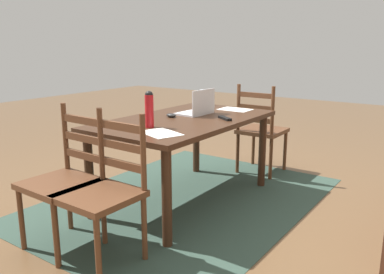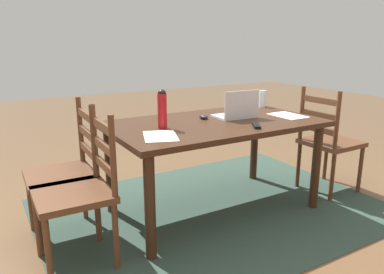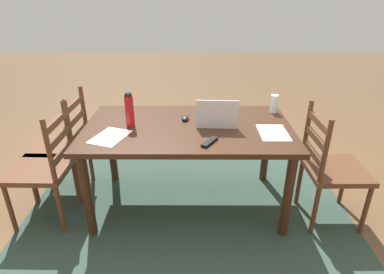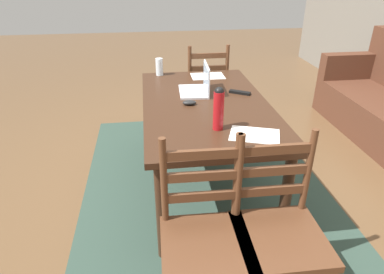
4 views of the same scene
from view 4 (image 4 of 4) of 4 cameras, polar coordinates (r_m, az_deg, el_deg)
The scene contains 13 objects.
ground_plane at distance 2.92m, azimuth 2.04°, elevation -7.84°, with size 14.00×14.00×0.00m, color brown.
area_rug at distance 2.92m, azimuth 2.04°, elevation -7.80°, with size 2.68×1.97×0.01m, color #2D4238.
dining_table at distance 2.60m, azimuth 2.27°, elevation 3.93°, with size 1.62×0.93×0.74m.
chair_right_near at distance 1.76m, azimuth 2.25°, elevation -16.53°, with size 0.45×0.45×0.95m.
chair_right_far at distance 1.85m, azimuth 14.09°, elevation -15.00°, with size 0.45×0.45×0.95m.
chair_left_far at distance 3.71m, azimuth 2.19°, elevation 8.15°, with size 0.44×0.44×0.95m.
laptop at distance 2.75m, azimuth 1.18°, elevation 8.57°, with size 0.33×0.24×0.23m.
water_bottle at distance 2.10m, azimuth 4.53°, elevation 4.88°, with size 0.07×0.07×0.28m.
drinking_glass at distance 3.21m, azimuth -5.46°, elevation 11.56°, with size 0.07×0.07×0.15m, color silver.
computer_mouse at distance 2.52m, azimuth -0.44°, elevation 5.75°, with size 0.06×0.10×0.03m, color black.
tv_remote at distance 2.77m, azimuth 7.96°, elevation 7.37°, with size 0.04×0.17×0.02m, color black.
paper_stack_left at distance 2.11m, azimuth 10.39°, elevation 0.35°, with size 0.21×0.30×0.00m, color white.
paper_stack_right at distance 3.18m, azimuth 2.62°, elevation 10.11°, with size 0.21×0.30×0.00m, color white.
Camera 4 is at (2.35, -0.42, 1.68)m, focal length 32.02 mm.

